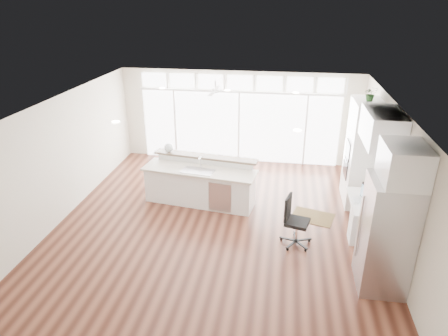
# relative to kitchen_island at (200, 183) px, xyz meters

# --- Properties ---
(floor) EXTENTS (7.00, 8.00, 0.02)m
(floor) POSITION_rel_kitchen_island_xyz_m (0.60, -1.08, -0.55)
(floor) COLOR #3B1B12
(floor) RESTS_ON ground
(ceiling) EXTENTS (7.00, 8.00, 0.02)m
(ceiling) POSITION_rel_kitchen_island_xyz_m (0.60, -1.08, 2.16)
(ceiling) COLOR white
(ceiling) RESTS_ON wall_back
(wall_back) EXTENTS (7.00, 0.04, 2.70)m
(wall_back) POSITION_rel_kitchen_island_xyz_m (0.60, 2.92, 0.81)
(wall_back) COLOR beige
(wall_back) RESTS_ON floor
(wall_front) EXTENTS (7.00, 0.04, 2.70)m
(wall_front) POSITION_rel_kitchen_island_xyz_m (0.60, -5.08, 0.81)
(wall_front) COLOR beige
(wall_front) RESTS_ON floor
(wall_left) EXTENTS (0.04, 8.00, 2.70)m
(wall_left) POSITION_rel_kitchen_island_xyz_m (-2.90, -1.08, 0.81)
(wall_left) COLOR beige
(wall_left) RESTS_ON floor
(wall_right) EXTENTS (0.04, 8.00, 2.70)m
(wall_right) POSITION_rel_kitchen_island_xyz_m (4.10, -1.08, 0.81)
(wall_right) COLOR beige
(wall_right) RESTS_ON floor
(glass_wall) EXTENTS (5.80, 0.06, 2.08)m
(glass_wall) POSITION_rel_kitchen_island_xyz_m (0.60, 2.86, 0.51)
(glass_wall) COLOR silver
(glass_wall) RESTS_ON wall_back
(transom_row) EXTENTS (5.90, 0.06, 0.40)m
(transom_row) POSITION_rel_kitchen_island_xyz_m (0.60, 2.86, 1.84)
(transom_row) COLOR silver
(transom_row) RESTS_ON wall_back
(desk_window) EXTENTS (0.04, 0.85, 0.85)m
(desk_window) POSITION_rel_kitchen_island_xyz_m (4.06, -0.78, 1.01)
(desk_window) COLOR white
(desk_window) RESTS_ON wall_right
(ceiling_fan) EXTENTS (1.16, 1.16, 0.32)m
(ceiling_fan) POSITION_rel_kitchen_island_xyz_m (0.10, 1.72, 1.94)
(ceiling_fan) COLOR silver
(ceiling_fan) RESTS_ON ceiling
(recessed_lights) EXTENTS (3.40, 3.00, 0.02)m
(recessed_lights) POSITION_rel_kitchen_island_xyz_m (0.60, -0.88, 2.14)
(recessed_lights) COLOR white
(recessed_lights) RESTS_ON ceiling
(oven_cabinet) EXTENTS (0.64, 1.20, 2.50)m
(oven_cabinet) POSITION_rel_kitchen_island_xyz_m (3.77, 0.72, 0.71)
(oven_cabinet) COLOR white
(oven_cabinet) RESTS_ON floor
(desk_nook) EXTENTS (0.72, 1.30, 0.76)m
(desk_nook) POSITION_rel_kitchen_island_xyz_m (3.73, -0.78, -0.16)
(desk_nook) COLOR white
(desk_nook) RESTS_ON floor
(upper_cabinets) EXTENTS (0.64, 1.30, 0.64)m
(upper_cabinets) POSITION_rel_kitchen_island_xyz_m (3.77, -0.78, 1.81)
(upper_cabinets) COLOR white
(upper_cabinets) RESTS_ON wall_right
(refrigerator) EXTENTS (0.76, 0.90, 2.00)m
(refrigerator) POSITION_rel_kitchen_island_xyz_m (3.71, -2.43, 0.46)
(refrigerator) COLOR silver
(refrigerator) RESTS_ON floor
(fridge_cabinet) EXTENTS (0.64, 0.90, 0.60)m
(fridge_cabinet) POSITION_rel_kitchen_island_xyz_m (3.77, -2.43, 1.76)
(fridge_cabinet) COLOR white
(fridge_cabinet) RESTS_ON wall_right
(framed_photos) EXTENTS (0.06, 0.22, 0.80)m
(framed_photos) POSITION_rel_kitchen_island_xyz_m (4.06, -0.16, 0.86)
(framed_photos) COLOR black
(framed_photos) RESTS_ON wall_right
(kitchen_island) EXTENTS (2.83, 1.39, 1.08)m
(kitchen_island) POSITION_rel_kitchen_island_xyz_m (0.00, 0.00, 0.00)
(kitchen_island) COLOR white
(kitchen_island) RESTS_ON floor
(rug) EXTENTS (1.07, 0.89, 0.01)m
(rug) POSITION_rel_kitchen_island_xyz_m (2.69, -0.28, -0.53)
(rug) COLOR #31220F
(rug) RESTS_ON floor
(office_chair) EXTENTS (0.65, 0.62, 1.04)m
(office_chair) POSITION_rel_kitchen_island_xyz_m (2.29, -1.43, -0.02)
(office_chair) COLOR black
(office_chair) RESTS_ON floor
(fishbowl) EXTENTS (0.26, 0.26, 0.23)m
(fishbowl) POSITION_rel_kitchen_island_xyz_m (-0.88, 0.53, 0.65)
(fishbowl) COLOR silver
(fishbowl) RESTS_ON kitchen_island
(monitor) EXTENTS (0.13, 0.43, 0.36)m
(monitor) POSITION_rel_kitchen_island_xyz_m (3.65, -0.78, 0.40)
(monitor) COLOR black
(monitor) RESTS_ON desk_nook
(keyboard) EXTENTS (0.13, 0.30, 0.01)m
(keyboard) POSITION_rel_kitchen_island_xyz_m (3.48, -0.78, 0.23)
(keyboard) COLOR white
(keyboard) RESTS_ON desk_nook
(potted_plant) EXTENTS (0.33, 0.36, 0.25)m
(potted_plant) POSITION_rel_kitchen_island_xyz_m (3.77, 0.72, 2.09)
(potted_plant) COLOR #264F21
(potted_plant) RESTS_ON oven_cabinet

